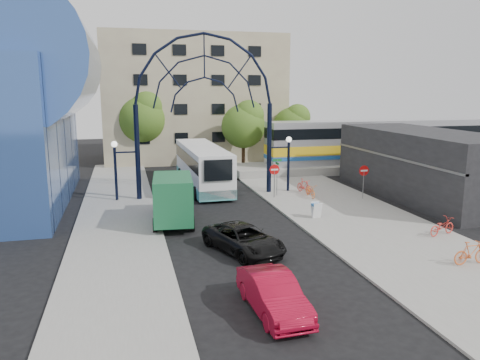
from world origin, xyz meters
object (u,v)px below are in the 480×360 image
object	(u,v)px
bike_far_a	(442,226)
city_bus	(202,166)
bike_near_b	(304,186)
bike_far_b	(472,253)
bike_near_a	(311,191)
do_not_enter_sign	(364,174)
gateway_arch	(205,82)
red_sedan	(273,294)
sandwich_board	(316,208)
train_car	(386,141)
street_name_sign	(277,169)
tree_north_c	(293,124)
green_truck	(173,199)
tree_north_b	(143,116)
tree_north_a	(245,124)
black_suv	(244,239)
stop_sign	(275,173)

from	to	relation	value
bike_far_a	city_bus	bearing A→B (deg)	16.46
bike_near_b	bike_far_b	bearing A→B (deg)	-97.64
bike_near_a	bike_far_a	distance (m)	11.01
bike_far_b	do_not_enter_sign	bearing A→B (deg)	-7.54
gateway_arch	city_bus	bearing A→B (deg)	84.74
gateway_arch	bike_near_b	xyz separation A→B (m)	(7.53, -1.09, -7.90)
bike_far_a	bike_near_a	bearing A→B (deg)	2.20
red_sedan	bike_far_b	xyz separation A→B (m)	(10.24, 2.08, -0.05)
gateway_arch	sandwich_board	distance (m)	12.52
do_not_enter_sign	bike_far_a	distance (m)	9.10
do_not_enter_sign	bike_far_b	world-z (taller)	do_not_enter_sign
train_car	bike_far_a	xyz separation A→B (m)	(-9.06, -21.00, -2.29)
sandwich_board	city_bus	distance (m)	12.80
train_car	street_name_sign	bearing A→B (deg)	-147.58
tree_north_c	city_bus	bearing A→B (deg)	-138.78
green_truck	red_sedan	bearing A→B (deg)	-74.43
street_name_sign	tree_north_b	xyz separation A→B (m)	(-9.08, 17.33, 3.14)
tree_north_b	city_bus	size ratio (longest dim) A/B	0.64
tree_north_a	black_suv	size ratio (longest dim) A/B	1.41
red_sedan	tree_north_b	bearing A→B (deg)	91.60
bike_near_a	bike_near_b	xyz separation A→B (m)	(0.06, 1.45, 0.06)
do_not_enter_sign	tree_north_b	xyz separation A→B (m)	(-14.88, 19.93, 3.29)
sandwich_board	bike_near_a	bearing A→B (deg)	71.07
gateway_arch	do_not_enter_sign	size ratio (longest dim) A/B	5.50
stop_sign	tree_north_c	bearing A→B (deg)	65.31
tree_north_c	bike_near_b	bearing A→B (deg)	-106.99
black_suv	tree_north_a	bearing A→B (deg)	54.47
bike_far_a	tree_north_a	bearing A→B (deg)	-5.18
street_name_sign	train_car	world-z (taller)	train_car
bike_far_b	bike_near_a	bearing A→B (deg)	6.89
do_not_enter_sign	black_suv	world-z (taller)	do_not_enter_sign
street_name_sign	bike_far_b	xyz separation A→B (m)	(4.16, -15.77, -1.46)
black_suv	bike_near_b	distance (m)	14.05
tree_north_b	bike_near_a	xyz separation A→B (m)	(11.36, -18.47, -4.66)
train_car	bike_near_a	size ratio (longest dim) A/B	13.57
stop_sign	black_suv	size ratio (longest dim) A/B	0.50
black_suv	bike_near_b	bearing A→B (deg)	35.13
do_not_enter_sign	bike_far_a	size ratio (longest dim) A/B	1.32
stop_sign	street_name_sign	size ratio (longest dim) A/B	0.89
stop_sign	black_suv	xyz separation A→B (m)	(-5.12, -10.74, -1.30)
tree_north_b	tree_north_c	distance (m)	16.15
tree_north_a	black_suv	xyz separation A→B (m)	(-6.44, -24.67, -3.91)
gateway_arch	tree_north_c	size ratio (longest dim) A/B	2.10
red_sedan	bike_near_b	size ratio (longest dim) A/B	2.45
stop_sign	city_bus	world-z (taller)	city_bus
sandwich_board	train_car	bearing A→B (deg)	48.05
stop_sign	tree_north_b	bearing A→B (deg)	115.83
street_name_sign	city_bus	bearing A→B (deg)	134.25
train_car	red_sedan	world-z (taller)	train_car
gateway_arch	do_not_enter_sign	distance (m)	13.43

